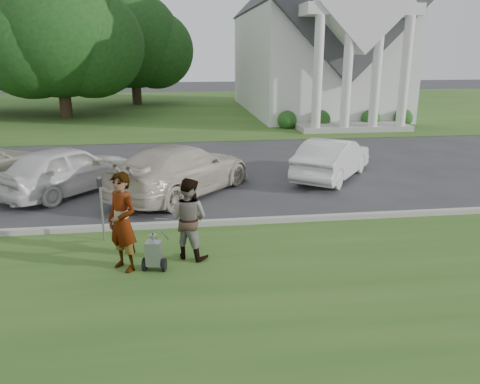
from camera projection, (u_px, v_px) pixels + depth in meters
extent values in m
plane|color=#333335|center=(212.00, 234.00, 11.22)|extent=(120.00, 120.00, 0.00)
cube|color=#2D541D|center=(225.00, 296.00, 8.37)|extent=(80.00, 7.00, 0.01)
cube|color=#2D541D|center=(186.00, 107.00, 36.85)|extent=(80.00, 30.00, 0.01)
cube|color=#9E9E93|center=(210.00, 223.00, 11.72)|extent=(80.00, 0.18, 0.15)
cube|color=white|center=(309.00, 62.00, 34.14)|extent=(9.00, 16.00, 7.00)
cube|color=#38383D|center=(311.00, 11.00, 33.13)|extent=(9.19, 17.00, 9.19)
cube|color=#9E9E93|center=(351.00, 127.00, 26.37)|extent=(6.20, 2.60, 0.30)
cylinder|color=white|center=(318.00, 76.00, 24.30)|extent=(0.50, 0.50, 6.00)
cylinder|color=white|center=(347.00, 76.00, 24.50)|extent=(0.50, 0.50, 6.00)
cylinder|color=white|center=(376.00, 75.00, 24.70)|extent=(0.50, 0.50, 6.00)
cylinder|color=white|center=(405.00, 75.00, 24.91)|extent=(0.50, 0.50, 6.00)
cube|color=white|center=(361.00, 10.00, 24.41)|extent=(6.20, 2.00, 0.60)
cube|color=white|center=(361.00, 4.00, 24.33)|extent=(5.09, 2.20, 5.09)
sphere|color=#1E4C19|center=(287.00, 120.00, 26.69)|extent=(1.10, 1.10, 1.10)
sphere|color=#1E4C19|center=(321.00, 120.00, 26.95)|extent=(1.10, 1.10, 1.10)
sphere|color=#1E4C19|center=(371.00, 119.00, 27.33)|extent=(1.10, 1.10, 1.10)
sphere|color=#1E4C19|center=(403.00, 118.00, 27.58)|extent=(1.10, 1.10, 1.10)
cylinder|color=#332316|center=(65.00, 93.00, 30.63)|extent=(0.76, 0.76, 3.20)
sphere|color=#134016|center=(58.00, 30.00, 29.50)|extent=(8.40, 8.40, 8.40)
sphere|color=#134016|center=(91.00, 44.00, 30.27)|extent=(6.89, 6.89, 6.89)
sphere|color=#134016|center=(30.00, 40.00, 29.19)|extent=(7.22, 7.22, 7.22)
sphere|color=#134016|center=(10.00, 37.00, 32.22)|extent=(7.54, 7.54, 7.54)
cylinder|color=#332316|center=(136.00, 86.00, 38.76)|extent=(0.76, 0.76, 3.00)
sphere|color=#134016|center=(133.00, 40.00, 37.73)|extent=(7.60, 7.60, 7.60)
sphere|color=#134016|center=(156.00, 50.00, 38.45)|extent=(6.23, 6.23, 6.23)
sphere|color=#134016|center=(114.00, 48.00, 37.41)|extent=(6.54, 6.54, 6.54)
cylinder|color=black|center=(145.00, 264.00, 9.31)|extent=(0.12, 0.27, 0.27)
cylinder|color=black|center=(164.00, 265.00, 9.28)|extent=(0.12, 0.27, 0.27)
cylinder|color=#2D2D33|center=(154.00, 265.00, 9.30)|extent=(0.44, 0.12, 0.03)
cube|color=gray|center=(154.00, 253.00, 9.23)|extent=(0.34, 0.30, 0.49)
cone|color=gray|center=(153.00, 238.00, 9.13)|extent=(0.18, 0.18, 0.14)
cylinder|color=#2D2D33|center=(153.00, 235.00, 9.11)|extent=(0.04, 0.04, 0.05)
cylinder|color=gray|center=(152.00, 235.00, 9.58)|extent=(0.16, 0.65, 0.47)
cylinder|color=gray|center=(164.00, 235.00, 9.56)|extent=(0.16, 0.65, 0.47)
cylinder|color=gray|center=(161.00, 219.00, 9.81)|extent=(0.28, 0.08, 0.02)
imported|color=#999999|center=(122.00, 223.00, 9.12)|extent=(0.85, 0.85, 1.99)
imported|color=#999999|center=(189.00, 219.00, 9.70)|extent=(1.06, 1.00, 1.73)
cylinder|color=gray|center=(102.00, 214.00, 10.64)|extent=(0.05, 0.05, 1.31)
cube|color=#2D2D33|center=(99.00, 182.00, 10.42)|extent=(0.11, 0.08, 0.20)
cylinder|color=gray|center=(99.00, 178.00, 10.40)|extent=(0.10, 0.10, 0.03)
imported|color=white|center=(68.00, 169.00, 14.31)|extent=(4.21, 4.49, 1.50)
imported|color=beige|center=(181.00, 170.00, 14.20)|extent=(5.00, 5.39, 1.52)
imported|color=silver|center=(332.00, 158.00, 16.02)|extent=(3.69, 4.20, 1.38)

